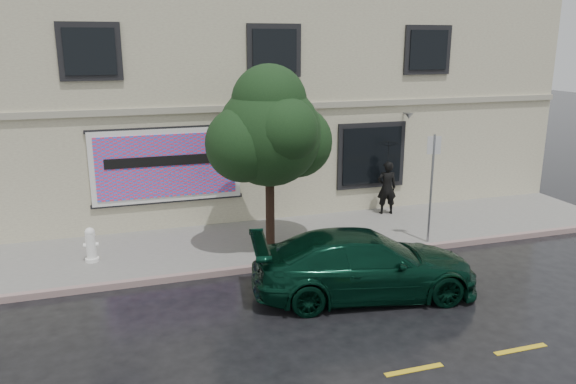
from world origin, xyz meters
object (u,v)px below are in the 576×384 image
object	(u,v)px
fire_hydrant	(91,245)
car	(365,264)
pedestrian	(387,188)
street_tree	(269,135)

from	to	relation	value
fire_hydrant	car	bearing A→B (deg)	-28.84
car	pedestrian	distance (m)	5.80
street_tree	car	bearing A→B (deg)	-66.82
street_tree	fire_hydrant	xyz separation A→B (m)	(-4.49, 0.47, -2.60)
fire_hydrant	street_tree	bearing A→B (deg)	-3.67
pedestrian	fire_hydrant	world-z (taller)	pedestrian
car	street_tree	world-z (taller)	street_tree
car	street_tree	bearing A→B (deg)	32.39
pedestrian	street_tree	xyz separation A→B (m)	(-4.36, -1.89, 2.18)
car	street_tree	distance (m)	4.11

